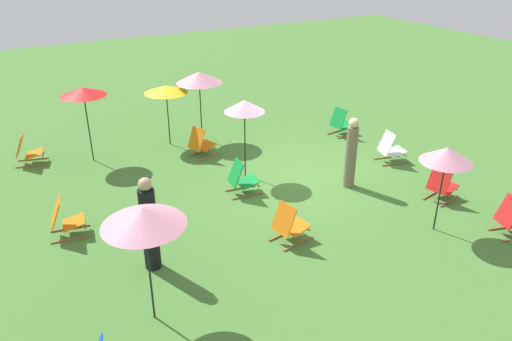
% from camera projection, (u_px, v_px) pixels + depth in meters
% --- Properties ---
extents(ground_plane, '(40.00, 40.00, 0.00)m').
position_uv_depth(ground_plane, '(298.00, 179.00, 12.24)').
color(ground_plane, '#477A33').
extents(deckchair_0, '(0.65, 0.86, 0.83)m').
position_uv_depth(deckchair_0, '(27.00, 151.00, 12.88)').
color(deckchair_0, olive).
rests_on(deckchair_0, ground).
extents(deckchair_1, '(0.62, 0.84, 0.83)m').
position_uv_depth(deckchair_1, '(391.00, 149.00, 12.99)').
color(deckchair_1, olive).
rests_on(deckchair_1, ground).
extents(deckchair_2, '(0.55, 0.80, 0.83)m').
position_uv_depth(deckchair_2, '(242.00, 179.00, 11.39)').
color(deckchair_2, olive).
rests_on(deckchair_2, ground).
extents(deckchair_3, '(0.68, 0.87, 0.83)m').
position_uv_depth(deckchair_3, '(201.00, 144.00, 13.30)').
color(deckchair_3, olive).
rests_on(deckchair_3, ground).
extents(deckchair_4, '(0.59, 0.82, 0.83)m').
position_uv_depth(deckchair_4, '(65.00, 219.00, 9.79)').
color(deckchair_4, olive).
rests_on(deckchair_4, ground).
extents(deckchair_6, '(0.62, 0.84, 0.83)m').
position_uv_depth(deckchair_6, '(442.00, 185.00, 11.13)').
color(deckchair_6, olive).
rests_on(deckchair_6, ground).
extents(deckchair_7, '(0.60, 0.83, 0.83)m').
position_uv_depth(deckchair_7, '(289.00, 225.00, 9.61)').
color(deckchair_7, olive).
rests_on(deckchair_7, ground).
extents(deckchair_8, '(0.58, 0.82, 0.83)m').
position_uv_depth(deckchair_8, '(341.00, 123.00, 14.76)').
color(deckchair_8, olive).
rests_on(deckchair_8, ground).
extents(umbrella_0, '(1.16, 1.16, 2.01)m').
position_uv_depth(umbrella_0, '(83.00, 92.00, 12.39)').
color(umbrella_0, black).
rests_on(umbrella_0, ground).
extents(umbrella_1, '(1.20, 1.20, 1.73)m').
position_uv_depth(umbrella_1, '(166.00, 89.00, 13.53)').
color(umbrella_1, black).
rests_on(umbrella_1, ground).
extents(umbrella_2, '(1.00, 1.00, 1.82)m').
position_uv_depth(umbrella_2, '(447.00, 155.00, 9.42)').
color(umbrella_2, black).
rests_on(umbrella_2, ground).
extents(umbrella_3, '(1.28, 1.28, 2.01)m').
position_uv_depth(umbrella_3, '(199.00, 77.00, 13.76)').
color(umbrella_3, black).
rests_on(umbrella_3, ground).
extents(umbrella_4, '(0.97, 0.97, 1.96)m').
position_uv_depth(umbrella_4, '(245.00, 106.00, 11.62)').
color(umbrella_4, black).
rests_on(umbrella_4, ground).
extents(umbrella_5, '(1.23, 1.23, 1.99)m').
position_uv_depth(umbrella_5, '(143.00, 217.00, 7.02)').
color(umbrella_5, black).
rests_on(umbrella_5, ground).
extents(person_0, '(0.33, 0.33, 1.80)m').
position_uv_depth(person_0, '(149.00, 226.00, 8.64)').
color(person_0, black).
rests_on(person_0, ground).
extents(person_1, '(0.36, 0.36, 1.72)m').
position_uv_depth(person_1, '(351.00, 154.00, 11.52)').
color(person_1, '#72664C').
rests_on(person_1, ground).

